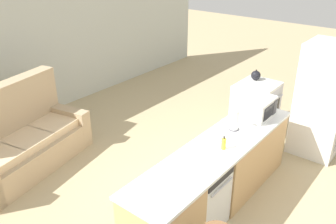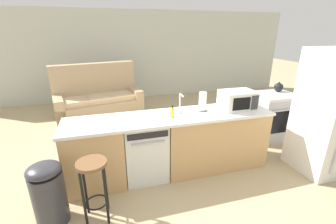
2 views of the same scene
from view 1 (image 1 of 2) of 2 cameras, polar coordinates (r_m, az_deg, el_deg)
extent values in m
plane|color=tan|center=(4.78, 6.41, -15.46)|extent=(24.00, 24.00, 0.00)
cube|color=beige|center=(7.17, -21.34, 9.16)|extent=(10.00, 0.06, 2.60)
cube|color=tan|center=(5.11, 11.71, -6.82)|extent=(1.55, 0.62, 0.86)
cube|color=white|center=(4.37, 8.05, -5.67)|extent=(2.94, 0.66, 0.04)
cube|color=brown|center=(4.86, 7.43, -14.16)|extent=(2.86, 0.56, 0.08)
cube|color=white|center=(4.35, 4.85, -13.04)|extent=(0.58, 0.58, 0.84)
cube|color=black|center=(4.01, 8.60, -10.60)|extent=(0.52, 0.01, 0.08)
cylinder|color=#B2B2B7|center=(4.07, 8.67, -11.81)|extent=(0.44, 0.02, 0.02)
cube|color=#B7B7BC|center=(6.54, 13.75, 0.49)|extent=(0.76, 0.64, 0.85)
cube|color=black|center=(6.41, 16.39, 0.04)|extent=(0.53, 0.01, 0.43)
cylinder|color=silver|center=(6.31, 16.84, 1.86)|extent=(0.61, 0.03, 0.03)
cube|color=silver|center=(6.37, 14.17, 4.15)|extent=(0.76, 0.64, 0.05)
torus|color=black|center=(6.17, 14.56, 3.58)|extent=(0.16, 0.16, 0.01)
torus|color=black|center=(6.47, 15.87, 4.44)|extent=(0.16, 0.16, 0.01)
torus|color=black|center=(6.27, 12.46, 4.16)|extent=(0.16, 0.16, 0.01)
torus|color=black|center=(6.56, 13.84, 4.99)|extent=(0.16, 0.16, 0.01)
cube|color=white|center=(6.03, 23.59, 1.78)|extent=(0.72, 0.70, 1.81)
cube|color=white|center=(5.11, 14.17, 0.69)|extent=(0.50, 0.36, 0.28)
cube|color=black|center=(5.01, 15.83, -0.05)|extent=(0.27, 0.01, 0.18)
cube|color=#2D2D33|center=(5.19, 16.80, 0.76)|extent=(0.11, 0.01, 0.21)
cylinder|color=silver|center=(4.47, 8.46, -4.38)|extent=(0.07, 0.07, 0.03)
cylinder|color=silver|center=(4.40, 8.58, -2.75)|extent=(0.02, 0.02, 0.26)
cylinder|color=silver|center=(4.31, 9.49, -1.50)|extent=(0.02, 0.14, 0.02)
cylinder|color=#4C4C51|center=(4.76, 10.49, -2.70)|extent=(0.14, 0.14, 0.01)
cylinder|color=white|center=(4.69, 10.63, -1.19)|extent=(0.11, 0.11, 0.27)
cylinder|color=yellow|center=(4.28, 8.91, -5.06)|extent=(0.06, 0.06, 0.14)
cylinder|color=black|center=(4.23, 8.99, -4.04)|extent=(0.02, 0.02, 0.04)
sphere|color=black|center=(6.52, 13.90, 5.73)|extent=(0.17, 0.17, 0.17)
sphere|color=black|center=(6.49, 13.99, 6.51)|extent=(0.03, 0.03, 0.03)
cone|color=black|center=(6.59, 14.23, 6.05)|extent=(0.08, 0.04, 0.06)
cube|color=tan|center=(5.84, -21.72, -6.40)|extent=(2.14, 1.30, 0.42)
cube|color=tan|center=(5.87, -24.58, -1.98)|extent=(2.01, 0.65, 1.27)
cube|color=tan|center=(6.32, -16.01, -1.91)|extent=(0.38, 0.92, 0.62)
cube|color=beige|center=(5.67, -21.81, -4.22)|extent=(0.68, 0.73, 0.12)
cube|color=beige|center=(5.99, -18.04, -1.94)|extent=(0.68, 0.73, 0.12)
camera|label=2|loc=(2.82, 54.30, -9.42)|focal=24.00mm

